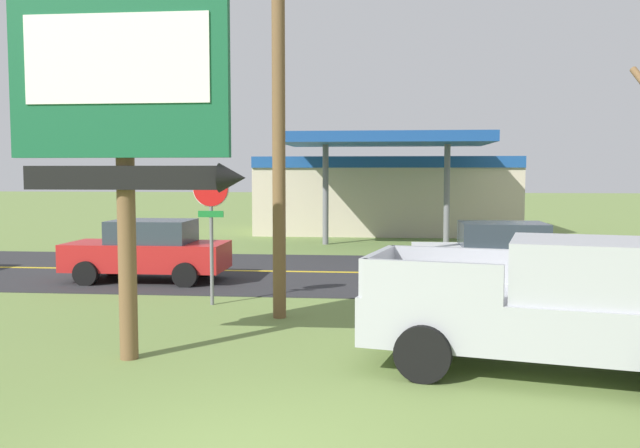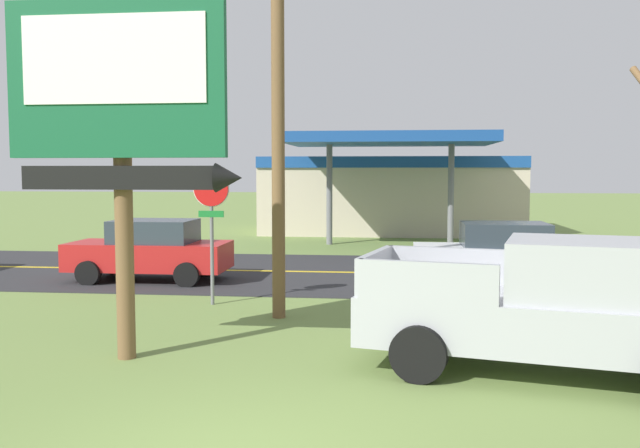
# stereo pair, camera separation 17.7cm
# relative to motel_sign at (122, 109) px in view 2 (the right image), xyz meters

# --- Properties ---
(road_asphalt) EXTENTS (140.00, 8.00, 0.02)m
(road_asphalt) POSITION_rel_motel_sign_xyz_m (2.50, 9.48, -3.84)
(road_asphalt) COLOR #2B2B2D
(road_asphalt) RESTS_ON ground
(road_centre_line) EXTENTS (126.00, 0.20, 0.01)m
(road_centre_line) POSITION_rel_motel_sign_xyz_m (2.50, 9.48, -3.83)
(road_centre_line) COLOR gold
(road_centre_line) RESTS_ON road_asphalt
(motel_sign) EXTENTS (3.59, 0.54, 5.77)m
(motel_sign) POSITION_rel_motel_sign_xyz_m (0.00, 0.00, 0.00)
(motel_sign) COLOR brown
(motel_sign) RESTS_ON ground
(stop_sign) EXTENTS (0.80, 0.08, 2.95)m
(stop_sign) POSITION_rel_motel_sign_xyz_m (0.12, 4.48, -1.82)
(stop_sign) COLOR slate
(stop_sign) RESTS_ON ground
(utility_pole) EXTENTS (2.08, 0.26, 9.41)m
(utility_pole) POSITION_rel_motel_sign_xyz_m (1.80, 3.35, 1.19)
(utility_pole) COLOR brown
(utility_pole) RESTS_ON ground
(gas_station) EXTENTS (12.00, 11.50, 4.40)m
(gas_station) POSITION_rel_motel_sign_xyz_m (3.87, 22.81, -1.91)
(gas_station) COLOR beige
(gas_station) RESTS_ON ground
(pickup_silver_parked_on_lawn) EXTENTS (5.51, 3.09, 1.96)m
(pickup_silver_parked_on_lawn) POSITION_rel_motel_sign_xyz_m (6.30, -0.00, -2.89)
(pickup_silver_parked_on_lawn) COLOR #A8AAAF
(pickup_silver_parked_on_lawn) RESTS_ON ground
(car_white_near_lane) EXTENTS (4.20, 2.00, 1.64)m
(car_white_near_lane) POSITION_rel_motel_sign_xyz_m (6.73, 7.48, -3.02)
(car_white_near_lane) COLOR silver
(car_white_near_lane) RESTS_ON ground
(car_red_mid_lane) EXTENTS (4.20, 2.00, 1.64)m
(car_red_mid_lane) POSITION_rel_motel_sign_xyz_m (-2.39, 7.48, -3.02)
(car_red_mid_lane) COLOR red
(car_red_mid_lane) RESTS_ON ground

